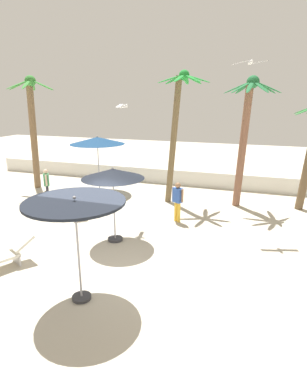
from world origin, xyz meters
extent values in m
plane|color=beige|center=(0.00, 0.00, 0.00)|extent=(56.00, 56.00, 0.00)
cube|color=silver|center=(0.00, 9.77, 0.42)|extent=(25.20, 0.30, 0.85)
cylinder|color=#333338|center=(-0.23, -1.29, 0.04)|extent=(0.46, 0.46, 0.08)
cylinder|color=#A5A5AD|center=(-0.23, -1.29, 1.24)|extent=(0.05, 0.05, 2.48)
cylinder|color=black|center=(-0.23, -1.29, 2.46)|extent=(2.25, 2.25, 0.06)
sphere|color=#99999E|center=(-0.23, -1.29, 2.56)|extent=(0.08, 0.08, 0.08)
cylinder|color=#333338|center=(-0.89, 1.98, 0.04)|extent=(0.51, 0.51, 0.08)
cylinder|color=#A5A5AD|center=(-0.89, 1.98, 1.11)|extent=(0.05, 0.05, 2.23)
cone|color=black|center=(-0.89, 1.98, 2.34)|extent=(2.05, 2.05, 0.32)
sphere|color=#99999E|center=(-0.89, 1.98, 2.52)|extent=(0.08, 0.08, 0.08)
cylinder|color=#333338|center=(-4.22, 7.10, 0.04)|extent=(0.47, 0.47, 0.08)
cylinder|color=#A5A5AD|center=(-4.22, 7.10, 1.26)|extent=(0.05, 0.05, 2.53)
cone|color=navy|center=(-4.22, 7.10, 2.65)|extent=(2.74, 2.74, 0.35)
sphere|color=#99999E|center=(-4.22, 7.10, 2.84)|extent=(0.08, 0.08, 0.08)
cylinder|color=brown|center=(2.79, 7.12, 2.65)|extent=(0.52, 0.32, 5.31)
sphere|color=#1F6334|center=(3.00, 7.12, 5.31)|extent=(0.51, 0.51, 0.51)
ellipsoid|color=#1F6334|center=(3.59, 7.11, 5.10)|extent=(1.12, 0.22, 0.53)
ellipsoid|color=#1F6334|center=(3.48, 7.47, 5.10)|extent=(1.02, 0.82, 0.53)
ellipsoid|color=#1F6334|center=(2.91, 7.71, 5.10)|extent=(0.35, 1.13, 0.53)
ellipsoid|color=#1F6334|center=(2.61, 7.58, 5.10)|extent=(0.87, 0.98, 0.53)
ellipsoid|color=#1F6334|center=(2.41, 7.04, 5.10)|extent=(1.13, 0.35, 0.53)
ellipsoid|color=#1F6334|center=(2.60, 6.67, 5.10)|extent=(0.89, 0.97, 0.53)
ellipsoid|color=#1F6334|center=(2.92, 6.53, 5.10)|extent=(0.34, 1.13, 0.53)
ellipsoid|color=#1F6334|center=(3.33, 6.62, 5.10)|extent=(0.79, 1.04, 0.53)
cylinder|color=brown|center=(-0.17, 6.65, 2.80)|extent=(0.69, 0.27, 5.60)
sphere|color=#1E832E|center=(0.25, 6.65, 5.59)|extent=(0.44, 0.44, 0.44)
ellipsoid|color=#1E832E|center=(0.82, 6.58, 5.44)|extent=(1.14, 0.33, 0.40)
ellipsoid|color=#1E832E|center=(0.53, 7.15, 5.44)|extent=(0.72, 1.08, 0.40)
ellipsoid|color=#1E832E|center=(0.19, 7.23, 5.44)|extent=(0.30, 1.14, 0.40)
ellipsoid|color=#1E832E|center=(-0.26, 6.94, 5.44)|extent=(1.07, 0.73, 0.40)
ellipsoid|color=#1E832E|center=(-0.26, 6.37, 5.44)|extent=(1.08, 0.72, 0.40)
ellipsoid|color=#1E832E|center=(0.19, 6.07, 5.44)|extent=(0.31, 1.14, 0.40)
ellipsoid|color=#1E832E|center=(0.68, 6.27, 5.44)|extent=(0.98, 0.89, 0.40)
cylinder|color=brown|center=(-7.78, 6.76, 2.75)|extent=(0.49, 0.34, 5.51)
sphere|color=#337C30|center=(-7.62, 6.76, 5.51)|extent=(0.54, 0.54, 0.54)
ellipsoid|color=#337C30|center=(-6.97, 6.78, 5.32)|extent=(1.25, 0.24, 0.53)
ellipsoid|color=#337C30|center=(-7.39, 7.38, 5.32)|extent=(0.63, 1.24, 0.53)
ellipsoid|color=#337C30|center=(-7.98, 7.32, 5.32)|extent=(0.83, 1.16, 0.53)
ellipsoid|color=#337C30|center=(-8.28, 6.69, 5.32)|extent=(1.26, 0.34, 0.53)
ellipsoid|color=#337C30|center=(-7.89, 6.16, 5.32)|extent=(0.69, 1.22, 0.53)
ellipsoid|color=#337C30|center=(-7.38, 6.15, 5.32)|extent=(0.64, 1.24, 0.53)
cube|color=#B7B7BC|center=(-2.93, -0.41, 0.17)|extent=(0.51, 0.28, 0.35)
cube|color=silver|center=(-2.84, -0.22, 0.63)|extent=(0.76, 0.79, 0.39)
cube|color=#B7B7BC|center=(-2.99, 3.17, 0.17)|extent=(0.44, 0.39, 0.35)
cube|color=#B7B7BC|center=(-3.84, 4.15, 0.17)|extent=(0.44, 0.39, 0.35)
cube|color=#33383D|center=(-3.41, 3.66, 0.35)|extent=(1.33, 1.42, 0.08)
cube|color=#33383D|center=(-3.96, 4.29, 0.65)|extent=(0.82, 0.83, 0.34)
cylinder|color=gold|center=(0.75, 4.29, 0.40)|extent=(0.12, 0.12, 0.80)
cylinder|color=gold|center=(0.60, 4.36, 0.40)|extent=(0.12, 0.12, 0.80)
cube|color=#3359B2|center=(0.68, 4.33, 1.09)|extent=(0.43, 0.38, 0.57)
sphere|color=#936B4C|center=(0.68, 4.33, 1.48)|extent=(0.22, 0.22, 0.22)
cylinder|color=#936B4C|center=(0.89, 4.22, 1.12)|extent=(0.08, 0.08, 0.51)
cylinder|color=#936B4C|center=(0.46, 4.44, 1.12)|extent=(0.08, 0.08, 0.51)
cylinder|color=#26262D|center=(-5.79, 4.91, 0.39)|extent=(0.12, 0.12, 0.78)
cylinder|color=#26262D|center=(-5.69, 4.78, 0.39)|extent=(0.12, 0.12, 0.78)
cube|color=#3F8C59|center=(-5.74, 4.84, 1.06)|extent=(0.41, 0.43, 0.55)
sphere|color=beige|center=(-5.74, 4.84, 1.44)|extent=(0.21, 0.21, 0.21)
cylinder|color=beige|center=(-5.88, 5.04, 1.08)|extent=(0.08, 0.08, 0.50)
cylinder|color=beige|center=(-5.60, 4.65, 1.08)|extent=(0.08, 0.08, 0.50)
ellipsoid|color=white|center=(2.94, 4.72, 5.79)|extent=(0.22, 0.34, 0.12)
sphere|color=white|center=(3.00, 4.56, 5.82)|extent=(0.10, 0.10, 0.10)
cube|color=silver|center=(3.22, 4.82, 5.81)|extent=(0.60, 0.33, 0.13)
cube|color=silver|center=(2.66, 4.62, 5.81)|extent=(0.60, 0.33, 0.16)
ellipsoid|color=white|center=(-1.31, 3.75, 4.38)|extent=(0.33, 0.15, 0.12)
sphere|color=white|center=(-1.14, 3.77, 4.41)|extent=(0.10, 0.10, 0.10)
cube|color=silver|center=(-1.34, 4.00, 4.40)|extent=(0.19, 0.51, 0.15)
cube|color=silver|center=(-1.29, 3.50, 4.40)|extent=(0.19, 0.51, 0.13)
camera|label=1|loc=(3.54, -6.95, 4.63)|focal=29.49mm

